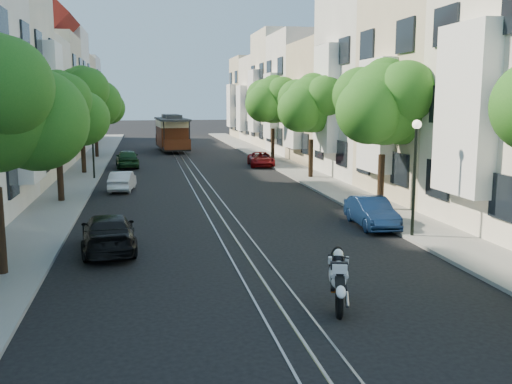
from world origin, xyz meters
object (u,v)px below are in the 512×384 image
lamp_west (92,134)px  tree_e_c (313,106)px  parked_car_e_far (261,159)px  parked_car_w_mid (122,181)px  tree_e_d (274,101)px  tree_w_b (58,112)px  tree_e_b (385,105)px  tree_w_c (82,98)px  parked_car_w_far (127,158)px  sportbike_rider (338,276)px  lamp_east (415,160)px  parked_car_w_near (108,233)px  parked_car_e_mid (372,212)px  cable_car (172,131)px  tree_w_d (95,104)px

lamp_west → tree_e_c: bearing=-8.5°
parked_car_e_far → parked_car_w_mid: size_ratio=1.17×
tree_e_c → tree_e_d: bearing=90.0°
tree_w_b → tree_e_c: bearing=22.6°
tree_e_b → tree_w_c: bearing=132.0°
parked_car_w_far → sportbike_rider: bearing=96.3°
tree_e_c → lamp_east: size_ratio=1.57×
tree_e_b → parked_car_w_near: 13.19m
tree_w_c → tree_w_b: bearing=-90.0°
lamp_west → lamp_east: bearing=-55.0°
tree_w_b → parked_car_e_mid: tree_w_b is taller
lamp_west → parked_car_e_far: bearing=24.3°
tree_e_d → cable_car: size_ratio=0.80×
tree_w_d → sportbike_rider: 39.25m
tree_w_b → parked_car_w_far: tree_w_b is taller
tree_e_d → parked_car_w_near: 29.36m
tree_w_b → lamp_east: tree_w_b is taller
tree_w_b → cable_car: bearing=76.4°
cable_car → tree_w_b: bearing=-107.5°
parked_car_w_mid → tree_e_c: bearing=-160.9°
parked_car_w_near → parked_car_w_mid: parked_car_w_near is taller
sportbike_rider → parked_car_e_mid: sportbike_rider is taller
tree_w_d → lamp_east: size_ratio=1.57×
parked_car_w_near → tree_e_d: bearing=-118.2°
lamp_east → parked_car_w_far: 26.73m
tree_e_c → parked_car_w_mid: tree_e_c is taller
lamp_east → parked_car_e_far: size_ratio=1.08×
tree_e_c → lamp_west: bearing=171.5°
tree_e_b → parked_car_w_near: bearing=-158.5°
lamp_east → parked_car_e_mid: lamp_east is taller
cable_car → tree_e_d: bearing=-57.4°
lamp_east → cable_car: bearing=100.3°
sportbike_rider → parked_car_e_mid: size_ratio=0.55×
parked_car_w_far → tree_w_c: bearing=47.1°
lamp_east → tree_w_c: bearing=122.6°
cable_car → parked_car_w_near: bearing=-99.9°
sportbike_rider → parked_car_w_mid: 20.29m
tree_w_c → tree_w_d: (-0.00, 11.00, -0.47)m
tree_w_b → lamp_east: size_ratio=1.51×
tree_e_c → parked_car_e_far: 8.57m
tree_e_c → cable_car: 22.99m
tree_e_c → parked_car_w_near: tree_e_c is taller
lamp_east → lamp_west: same height
tree_e_d → cable_car: bearing=126.5°
lamp_east → lamp_west: size_ratio=1.00×
lamp_east → sportbike_rider: bearing=-128.8°
tree_e_c → parked_car_w_near: (-11.66, -15.60, -3.98)m
lamp_east → parked_car_w_far: bearing=113.8°
parked_car_w_near → parked_car_w_mid: size_ratio=1.29×
lamp_east → parked_car_e_far: bearing=92.1°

